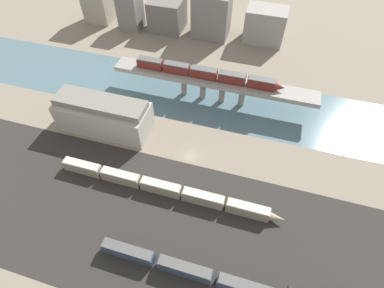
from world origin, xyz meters
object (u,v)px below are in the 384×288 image
train_on_bridge (207,74)px  train_yard_mid (165,188)px  train_yard_near (221,280)px  warehouse_building (104,115)px

train_on_bridge → train_yard_mid: (-0.88, -41.97, -8.94)m
train_yard_near → train_yard_mid: (-20.13, 19.12, -0.04)m
warehouse_building → train_yard_near: bearing=-38.3°
train_yard_near → warehouse_building: 60.51m
train_yard_mid → warehouse_building: 33.06m
train_yard_near → warehouse_building: warehouse_building is taller
train_on_bridge → train_yard_mid: 42.92m
train_yard_near → warehouse_building: size_ratio=2.01×
train_yard_near → train_yard_mid: size_ratio=0.93×
train_yard_mid → warehouse_building: bearing=146.1°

